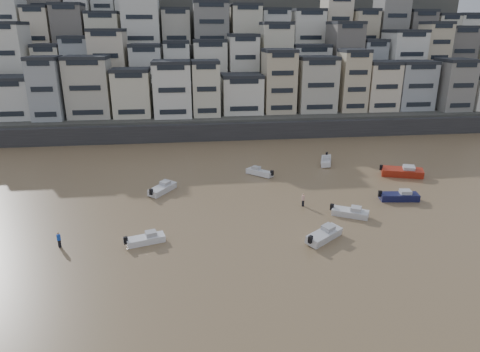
{
  "coord_description": "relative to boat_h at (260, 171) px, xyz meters",
  "views": [
    {
      "loc": [
        -0.72,
        -21.44,
        22.04
      ],
      "look_at": [
        5.67,
        30.0,
        4.0
      ],
      "focal_mm": 32.0,
      "sensor_mm": 36.0,
      "label": 1
    }
  ],
  "objects": [
    {
      "name": "boat_i",
      "position": [
        12.22,
        4.35,
        0.07
      ],
      "size": [
        3.44,
        5.62,
        1.46
      ],
      "primitive_type": null,
      "rotation": [
        0.0,
        0.0,
        -1.91
      ],
      "color": "silver",
      "rests_on": "ground"
    },
    {
      "name": "boat_d",
      "position": [
        16.94,
        -12.53,
        0.11
      ],
      "size": [
        5.77,
        2.48,
        1.52
      ],
      "primitive_type": null,
      "rotation": [
        0.0,
        0.0,
        -0.12
      ],
      "color": "#151741",
      "rests_on": "ground"
    },
    {
      "name": "boat_h",
      "position": [
        0.0,
        0.0,
        0.0
      ],
      "size": [
        4.62,
        4.42,
        1.31
      ],
      "primitive_type": null,
      "rotation": [
        0.0,
        0.0,
        2.4
      ],
      "color": "silver",
      "rests_on": "ground"
    },
    {
      "name": "person_pink",
      "position": [
        3.55,
        -12.9,
        0.21
      ],
      "size": [
        0.44,
        0.44,
        1.74
      ],
      "primitive_type": null,
      "color": "#D1A194",
      "rests_on": "ground"
    },
    {
      "name": "boat_g",
      "position": [
        22.02,
        -3.26,
        0.27
      ],
      "size": [
        7.12,
        4.3,
        1.85
      ],
      "primitive_type": null,
      "rotation": [
        0.0,
        0.0,
        -0.33
      ],
      "color": "#A12413",
      "rests_on": "ground"
    },
    {
      "name": "hillside",
      "position": [
        4.52,
        63.41,
        12.35
      ],
      "size": [
        141.04,
        66.0,
        50.0
      ],
      "color": "#4C4C47",
      "rests_on": "ground"
    },
    {
      "name": "boat_b",
      "position": [
        8.48,
        -16.74,
        -0.0
      ],
      "size": [
        4.95,
        3.78,
        1.31
      ],
      "primitive_type": null,
      "rotation": [
        0.0,
        0.0,
        -0.53
      ],
      "color": "silver",
      "rests_on": "ground"
    },
    {
      "name": "boat_a",
      "position": [
        3.39,
        -22.33,
        0.07
      ],
      "size": [
        5.31,
        4.65,
        1.46
      ],
      "primitive_type": null,
      "rotation": [
        0.0,
        0.0,
        0.66
      ],
      "color": "silver",
      "rests_on": "ground"
    },
    {
      "name": "harbor_wall",
      "position": [
        -0.21,
        23.57,
        1.09
      ],
      "size": [
        140.0,
        3.0,
        3.5
      ],
      "primitive_type": "cube",
      "color": "#38383A",
      "rests_on": "ground"
    },
    {
      "name": "boat_j",
      "position": [
        -15.94,
        -20.71,
        -0.05
      ],
      "size": [
        4.7,
        2.69,
        1.22
      ],
      "primitive_type": null,
      "rotation": [
        0.0,
        0.0,
        0.29
      ],
      "color": "white",
      "rests_on": "ground"
    },
    {
      "name": "boat_f",
      "position": [
        -14.86,
        -5.59,
        0.07
      ],
      "size": [
        4.4,
        5.41,
        1.45
      ],
      "primitive_type": null,
      "rotation": [
        0.0,
        0.0,
        0.98
      ],
      "color": "silver",
      "rests_on": "ground"
    },
    {
      "name": "person_blue",
      "position": [
        -24.94,
        -20.46,
        0.21
      ],
      "size": [
        0.44,
        0.44,
        1.74
      ],
      "primitive_type": null,
      "color": "blue",
      "rests_on": "ground"
    }
  ]
}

